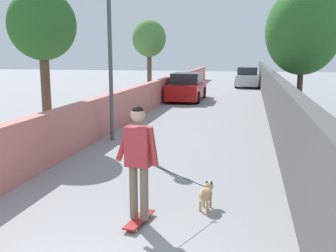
{
  "coord_description": "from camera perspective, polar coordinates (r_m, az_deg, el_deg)",
  "views": [
    {
      "loc": [
        -3.36,
        -1.87,
        2.64
      ],
      "look_at": [
        5.13,
        -0.07,
        1.0
      ],
      "focal_mm": 41.55,
      "sensor_mm": 36.0,
      "label": 1
    }
  ],
  "objects": [
    {
      "name": "tree_right_distant",
      "position": [
        16.5,
        19.21,
        13.0
      ],
      "size": [
        2.92,
        2.92,
        5.19
      ],
      "color": "#473523",
      "rests_on": "ground"
    },
    {
      "name": "car_near",
      "position": [
        22.0,
        2.79,
        5.66
      ],
      "size": [
        4.37,
        1.8,
        1.54
      ],
      "color": "#B71414",
      "rests_on": "ground"
    },
    {
      "name": "car_far",
      "position": [
        31.51,
        11.53,
        6.97
      ],
      "size": [
        4.26,
        1.8,
        1.54
      ],
      "color": "silver",
      "rests_on": "ground"
    },
    {
      "name": "tree_left_mid",
      "position": [
        23.13,
        -2.79,
        12.6
      ],
      "size": [
        1.96,
        1.96,
        4.53
      ],
      "color": "brown",
      "rests_on": "ground"
    },
    {
      "name": "person_skateboarder",
      "position": [
        5.92,
        -4.37,
        -4.11
      ],
      "size": [
        0.27,
        0.72,
        1.78
      ],
      "color": "#726651",
      "rests_on": "skateboard"
    },
    {
      "name": "tree_left_far",
      "position": [
        12.49,
        -17.97,
        13.71
      ],
      "size": [
        2.01,
        2.01,
        4.51
      ],
      "color": "brown",
      "rests_on": "ground"
    },
    {
      "name": "skateboard",
      "position": [
        6.27,
        -4.23,
        -13.52
      ],
      "size": [
        0.82,
        0.32,
        0.08
      ],
      "color": "maroon",
      "rests_on": "ground"
    },
    {
      "name": "ground_plane",
      "position": [
        17.66,
        5.73,
        2.04
      ],
      "size": [
        80.0,
        80.0,
        0.0
      ],
      "primitive_type": "plane",
      "color": "gray"
    },
    {
      "name": "lamp_post",
      "position": [
        11.79,
        -8.55,
        12.87
      ],
      "size": [
        0.36,
        0.36,
        4.58
      ],
      "color": "#4C4C51",
      "rests_on": "ground"
    },
    {
      "name": "dog",
      "position": [
        6.76,
        5.58,
        -9.82
      ],
      "size": [
        1.09,
        1.09,
        1.06
      ],
      "color": "tan",
      "rests_on": "ground"
    },
    {
      "name": "wall_left",
      "position": [
        16.17,
        -4.82,
        3.53
      ],
      "size": [
        48.0,
        0.3,
        1.27
      ],
      "primitive_type": "cube",
      "color": "#CC726B",
      "rests_on": "ground"
    },
    {
      "name": "fence_right",
      "position": [
        15.48,
        15.21,
        3.96
      ],
      "size": [
        48.0,
        0.3,
        1.85
      ],
      "primitive_type": "cube",
      "color": "#4C4C4C",
      "rests_on": "ground"
    }
  ]
}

